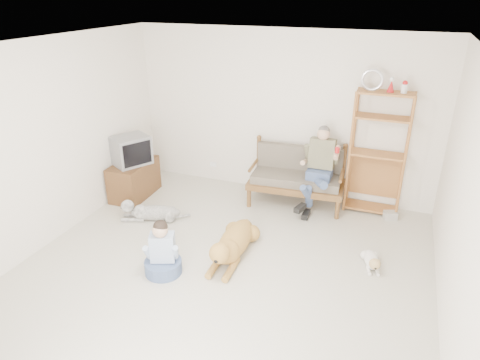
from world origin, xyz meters
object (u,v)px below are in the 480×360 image
at_px(loveseat, 297,175).
at_px(golden_retriever, 232,244).
at_px(tv_stand, 134,179).
at_px(etagere, 377,153).

height_order(loveseat, golden_retriever, loveseat).
distance_m(loveseat, tv_stand, 2.73).
xyz_separation_m(loveseat, tv_stand, (-2.62, -0.73, -0.19)).
height_order(etagere, tv_stand, etagere).
height_order(tv_stand, golden_retriever, tv_stand).
relative_size(loveseat, tv_stand, 1.69).
distance_m(tv_stand, golden_retriever, 2.47).
relative_size(loveseat, etagere, 0.70).
height_order(loveseat, tv_stand, loveseat).
distance_m(etagere, golden_retriever, 2.64).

